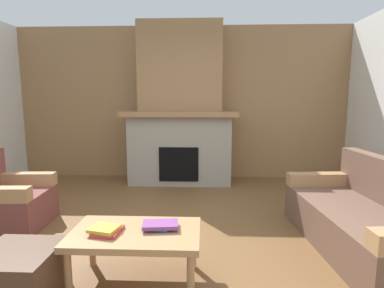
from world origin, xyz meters
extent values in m
plane|color=brown|center=(0.00, 0.00, 0.00)|extent=(9.00, 9.00, 0.00)
cube|color=#997047|center=(0.00, 3.00, 1.35)|extent=(6.00, 0.12, 2.70)
cube|color=gray|center=(0.00, 2.59, 0.57)|extent=(1.70, 0.70, 1.15)
cube|color=black|center=(0.00, 2.26, 0.38)|extent=(0.64, 0.08, 0.56)
cube|color=#997047|center=(0.00, 2.54, 1.19)|extent=(1.90, 0.82, 0.08)
cube|color=#997047|center=(0.00, 2.69, 1.97)|extent=(1.40, 0.50, 1.47)
cube|color=brown|center=(1.91, 0.21, 0.20)|extent=(0.98, 1.86, 0.40)
cube|color=tan|center=(1.85, 1.03, 0.48)|extent=(0.85, 0.23, 0.15)
cube|color=brown|center=(-1.76, 0.58, 0.20)|extent=(0.81, 0.81, 0.40)
cube|color=tan|center=(-1.78, 0.89, 0.48)|extent=(0.77, 0.19, 0.15)
cube|color=tan|center=(-0.11, -0.43, 0.41)|extent=(1.00, 0.60, 0.05)
cylinder|color=tan|center=(-0.55, -0.67, 0.19)|extent=(0.06, 0.06, 0.38)
cylinder|color=tan|center=(0.33, -0.67, 0.19)|extent=(0.06, 0.06, 0.38)
cylinder|color=tan|center=(-0.55, -0.19, 0.19)|extent=(0.06, 0.06, 0.38)
cylinder|color=tan|center=(0.33, -0.19, 0.19)|extent=(0.06, 0.06, 0.38)
cube|color=#4C3323|center=(-0.88, -0.73, 0.20)|extent=(0.52, 0.52, 0.40)
cube|color=#B23833|center=(-0.32, -0.48, 0.44)|extent=(0.22, 0.24, 0.03)
cube|color=gold|center=(-0.34, -0.50, 0.47)|extent=(0.24, 0.22, 0.03)
cube|color=#335699|center=(0.05, -0.38, 0.44)|extent=(0.22, 0.18, 0.02)
cube|color=#7A3D84|center=(0.07, -0.39, 0.47)|extent=(0.29, 0.20, 0.03)
camera|label=1|loc=(0.42, -2.70, 1.45)|focal=29.12mm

